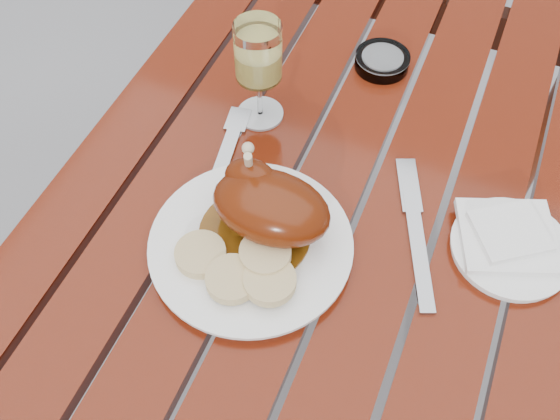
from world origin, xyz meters
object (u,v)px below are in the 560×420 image
at_px(wine_glass, 259,74).
at_px(dinner_plate, 251,246).
at_px(side_plate, 510,249).
at_px(table, 322,284).
at_px(ashtray, 382,61).

bearing_deg(wine_glass, dinner_plate, -69.35).
relative_size(wine_glass, side_plate, 1.06).
bearing_deg(dinner_plate, table, 70.94).
bearing_deg(side_plate, table, 170.76).
height_order(wine_glass, side_plate, wine_glass).
bearing_deg(side_plate, ashtray, 133.24).
distance_m(table, ashtray, 0.46).
relative_size(wine_glass, ashtray, 1.87).
bearing_deg(dinner_plate, ashtray, 82.33).
xyz_separation_m(dinner_plate, wine_glass, (-0.09, 0.25, 0.08)).
relative_size(dinner_plate, wine_glass, 1.60).
bearing_deg(wine_glass, ashtray, 51.39).
distance_m(dinner_plate, side_plate, 0.37).
distance_m(table, side_plate, 0.48).
xyz_separation_m(wine_glass, side_plate, (0.44, -0.11, -0.08)).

